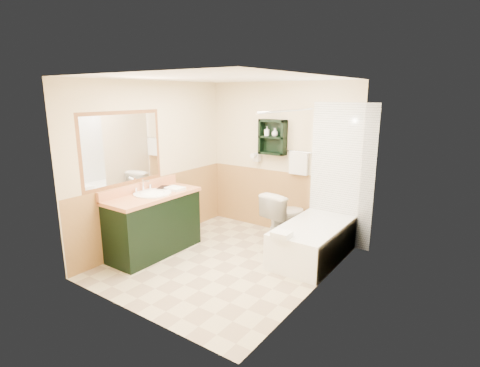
% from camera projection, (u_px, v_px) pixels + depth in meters
% --- Properties ---
extents(floor, '(3.00, 3.00, 0.00)m').
position_uv_depth(floor, '(224.00, 262.00, 5.06)').
color(floor, beige).
rests_on(floor, ground).
extents(back_wall, '(2.60, 0.04, 2.40)m').
position_uv_depth(back_wall, '(281.00, 159.00, 5.99)').
color(back_wall, '#FFF0C7').
rests_on(back_wall, ground).
extents(left_wall, '(0.04, 3.00, 2.40)m').
position_uv_depth(left_wall, '(152.00, 164.00, 5.52)').
color(left_wall, '#FFF0C7').
rests_on(left_wall, ground).
extents(right_wall, '(0.04, 3.00, 2.40)m').
position_uv_depth(right_wall, '(320.00, 190.00, 4.05)').
color(right_wall, '#FFF0C7').
rests_on(right_wall, ground).
extents(ceiling, '(2.60, 3.00, 0.04)m').
position_uv_depth(ceiling, '(222.00, 76.00, 4.50)').
color(ceiling, white).
rests_on(ceiling, back_wall).
extents(wainscot_left, '(2.98, 2.98, 1.00)m').
position_uv_depth(wainscot_left, '(157.00, 210.00, 5.66)').
color(wainscot_left, tan).
rests_on(wainscot_left, left_wall).
extents(wainscot_back, '(2.58, 2.58, 1.00)m').
position_uv_depth(wainscot_back, '(279.00, 201.00, 6.13)').
color(wainscot_back, tan).
rests_on(wainscot_back, back_wall).
extents(mirror_frame, '(1.30, 1.30, 1.00)m').
position_uv_depth(mirror_frame, '(122.00, 149.00, 4.98)').
color(mirror_frame, brown).
rests_on(mirror_frame, left_wall).
extents(mirror_glass, '(1.20, 1.20, 0.90)m').
position_uv_depth(mirror_glass, '(123.00, 149.00, 4.98)').
color(mirror_glass, white).
rests_on(mirror_glass, left_wall).
extents(tile_right, '(1.50, 1.50, 2.10)m').
position_uv_depth(tile_right, '(341.00, 189.00, 4.70)').
color(tile_right, white).
rests_on(tile_right, right_wall).
extents(tile_back, '(0.95, 0.95, 2.10)m').
position_uv_depth(tile_back, '(341.00, 176.00, 5.42)').
color(tile_back, white).
rests_on(tile_back, back_wall).
extents(tile_accent, '(1.50, 1.50, 0.10)m').
position_uv_depth(tile_accent, '(344.00, 121.00, 4.51)').
color(tile_accent, '#154A36').
rests_on(tile_accent, right_wall).
extents(wall_shelf, '(0.45, 0.15, 0.55)m').
position_uv_depth(wall_shelf, '(273.00, 137.00, 5.88)').
color(wall_shelf, black).
rests_on(wall_shelf, back_wall).
extents(hair_dryer, '(0.10, 0.24, 0.18)m').
position_uv_depth(hair_dryer, '(257.00, 157.00, 6.14)').
color(hair_dryer, silver).
rests_on(hair_dryer, back_wall).
extents(towel_bar, '(0.40, 0.06, 0.40)m').
position_uv_depth(towel_bar, '(299.00, 152.00, 5.71)').
color(towel_bar, white).
rests_on(towel_bar, back_wall).
extents(curtain_rod, '(0.03, 1.60, 0.03)m').
position_uv_depth(curtain_rod, '(290.00, 111.00, 4.90)').
color(curtain_rod, silver).
rests_on(curtain_rod, back_wall).
extents(shower_curtain, '(1.05, 1.05, 1.70)m').
position_uv_depth(shower_curtain, '(294.00, 172.00, 5.24)').
color(shower_curtain, beige).
rests_on(shower_curtain, curtain_rod).
extents(vanity, '(0.59, 1.37, 0.87)m').
position_uv_depth(vanity, '(154.00, 224.00, 5.26)').
color(vanity, black).
rests_on(vanity, ground).
extents(bathtub, '(0.73, 1.50, 0.49)m').
position_uv_depth(bathtub, '(314.00, 240.00, 5.16)').
color(bathtub, white).
rests_on(bathtub, ground).
extents(toilet, '(0.57, 0.85, 0.76)m').
position_uv_depth(toilet, '(285.00, 216.00, 5.74)').
color(toilet, white).
rests_on(toilet, ground).
extents(counter_towel, '(0.25, 0.20, 0.04)m').
position_uv_depth(counter_towel, '(175.00, 189.00, 5.37)').
color(counter_towel, white).
rests_on(counter_towel, vanity).
extents(vanity_book, '(0.16, 0.09, 0.22)m').
position_uv_depth(vanity_book, '(158.00, 181.00, 5.44)').
color(vanity_book, black).
rests_on(vanity_book, vanity).
extents(tub_towel, '(0.23, 0.19, 0.07)m').
position_uv_depth(tub_towel, '(282.00, 234.00, 4.62)').
color(tub_towel, white).
rests_on(tub_towel, bathtub).
extents(soap_bottle_a, '(0.10, 0.16, 0.07)m').
position_uv_depth(soap_bottle_a, '(267.00, 134.00, 5.92)').
color(soap_bottle_a, white).
rests_on(soap_bottle_a, wall_shelf).
extents(soap_bottle_b, '(0.14, 0.16, 0.10)m').
position_uv_depth(soap_bottle_b, '(275.00, 133.00, 5.83)').
color(soap_bottle_b, white).
rests_on(soap_bottle_b, wall_shelf).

